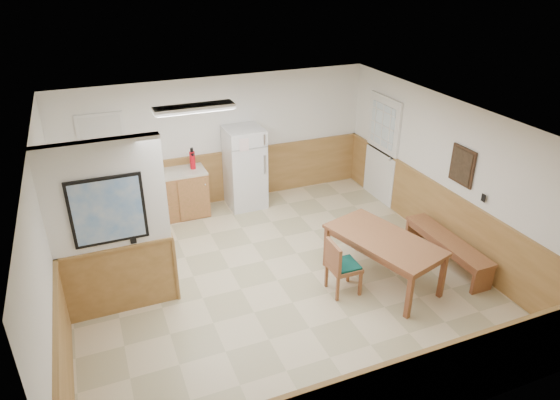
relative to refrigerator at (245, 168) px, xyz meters
name	(u,v)px	position (x,y,z in m)	size (l,w,h in m)	color
ground	(277,280)	(-0.38, -2.63, -0.79)	(6.00, 6.00, 0.00)	beige
ceiling	(277,123)	(-0.38, -2.63, 1.71)	(6.00, 6.00, 0.02)	white
back_wall	(219,142)	(-0.38, 0.37, 0.46)	(6.00, 0.02, 2.50)	white
right_wall	(448,176)	(2.62, -2.63, 0.46)	(0.02, 6.00, 2.50)	white
left_wall	(49,251)	(-3.38, -2.63, 0.46)	(0.02, 6.00, 2.50)	white
wainscot_back	(221,178)	(-0.38, 0.35, -0.29)	(6.00, 0.04, 1.00)	#AC7F44
wainscot_right	(441,217)	(2.60, -2.63, -0.29)	(0.04, 6.00, 1.00)	#AC7F44
wainscot_left	(63,300)	(-3.36, -2.63, -0.29)	(0.04, 6.00, 1.00)	#AC7F44
partition_wall	(112,233)	(-2.63, -2.43, 0.44)	(1.50, 0.20, 2.50)	white
kitchen_counter	(163,195)	(-1.59, 0.05, -0.33)	(2.20, 0.61, 1.00)	#AF673E
exterior_door	(382,149)	(2.59, -0.73, 0.26)	(0.07, 1.02, 2.15)	white
kitchen_window	(103,141)	(-2.48, 0.35, 0.76)	(0.80, 0.04, 1.00)	white
wall_painting	(462,166)	(2.59, -2.93, 0.76)	(0.04, 0.50, 0.60)	#332114
fluorescent_fixture	(194,108)	(-1.18, -1.33, 1.65)	(1.20, 0.30, 0.09)	white
refrigerator	(245,168)	(0.00, 0.00, 0.00)	(0.71, 0.72, 1.58)	silver
dining_table	(384,243)	(1.08, -3.22, -0.14)	(1.33, 1.91, 0.75)	#905E34
dining_bench	(447,244)	(2.31, -3.20, -0.44)	(0.38, 1.75, 0.45)	#905E34
dining_chair	(339,264)	(0.34, -3.23, -0.30)	(0.60, 0.43, 0.85)	#905E34
fire_extinguisher	(192,160)	(-0.98, 0.07, 0.29)	(0.11, 0.11, 0.41)	red
soap_bottle	(103,175)	(-2.57, 0.10, 0.22)	(0.07, 0.07, 0.23)	#1A8F3E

